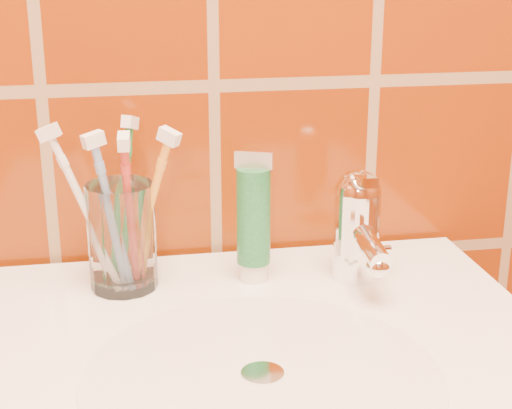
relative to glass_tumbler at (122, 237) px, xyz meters
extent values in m
cylinder|color=silver|center=(0.11, -0.20, -0.05)|extent=(0.30, 0.30, 0.00)
cylinder|color=white|center=(0.11, -0.20, -0.05)|extent=(0.04, 0.04, 0.00)
cylinder|color=white|center=(0.00, 0.00, 0.00)|extent=(0.09, 0.09, 0.11)
cylinder|color=white|center=(0.14, -0.01, -0.05)|extent=(0.03, 0.03, 0.02)
cylinder|color=#16602F|center=(0.14, -0.01, 0.02)|extent=(0.04, 0.04, 0.10)
cube|color=beige|center=(0.14, -0.01, 0.08)|extent=(0.04, 0.00, 0.02)
cylinder|color=white|center=(0.24, -0.02, -0.01)|extent=(0.05, 0.05, 0.09)
sphere|color=white|center=(0.24, -0.02, 0.04)|extent=(0.05, 0.05, 0.05)
cylinder|color=white|center=(0.24, -0.06, 0.00)|extent=(0.02, 0.09, 0.03)
cube|color=white|center=(0.24, -0.03, 0.06)|extent=(0.02, 0.06, 0.01)
camera|label=1|loc=(0.00, -0.76, 0.29)|focal=55.00mm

